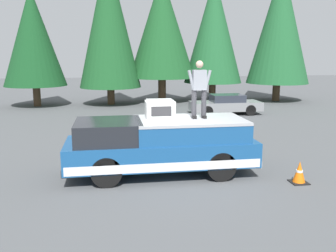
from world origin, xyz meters
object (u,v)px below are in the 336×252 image
(compressor_unit, at_px, (160,109))
(parked_car_grey, at_px, (226,104))
(traffic_cone, at_px, (299,173))
(person_on_truck_bed, at_px, (199,88))
(pickup_truck, at_px, (161,145))

(compressor_unit, relative_size, parked_car_grey, 0.20)
(compressor_unit, height_order, traffic_cone, compressor_unit)
(compressor_unit, xyz_separation_m, person_on_truck_bed, (-0.12, -1.15, 0.62))
(compressor_unit, relative_size, traffic_cone, 1.35)
(pickup_truck, xyz_separation_m, person_on_truck_bed, (0.08, -1.15, 1.68))
(pickup_truck, relative_size, compressor_unit, 6.60)
(compressor_unit, bearing_deg, person_on_truck_bed, -95.88)
(parked_car_grey, xyz_separation_m, traffic_cone, (-11.71, 1.61, -0.29))
(compressor_unit, xyz_separation_m, parked_car_grey, (10.12, -5.29, -1.35))
(person_on_truck_bed, bearing_deg, traffic_cone, -120.18)
(person_on_truck_bed, relative_size, traffic_cone, 2.73)
(compressor_unit, xyz_separation_m, traffic_cone, (-1.59, -3.68, -1.64))
(pickup_truck, bearing_deg, compressor_unit, -0.51)
(compressor_unit, bearing_deg, traffic_cone, -113.36)
(person_on_truck_bed, height_order, parked_car_grey, person_on_truck_bed)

